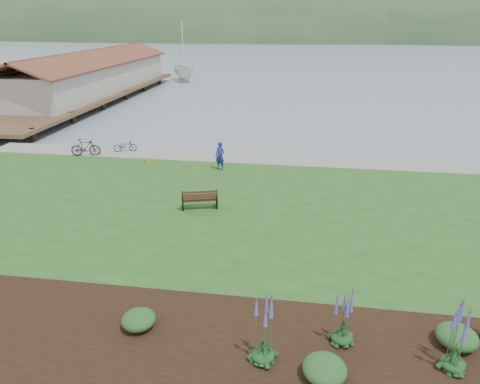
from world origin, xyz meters
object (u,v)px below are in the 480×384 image
object	(u,v)px
person	(220,154)
park_bench	(200,199)
sailboat	(185,81)
bicycle_a	(125,146)

from	to	relation	value
person	park_bench	bearing A→B (deg)	-67.38
sailboat	person	bearing A→B (deg)	-103.42
park_bench	person	world-z (taller)	person
person	bicycle_a	bearing A→B (deg)	-179.42
bicycle_a	sailboat	bearing A→B (deg)	-7.75
person	bicycle_a	xyz separation A→B (m)	(-6.98, 2.66, -0.58)
person	bicycle_a	distance (m)	7.50
park_bench	sailboat	size ratio (longest dim) A/B	0.07
park_bench	sailboat	bearing A→B (deg)	90.64
park_bench	person	distance (m)	5.65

